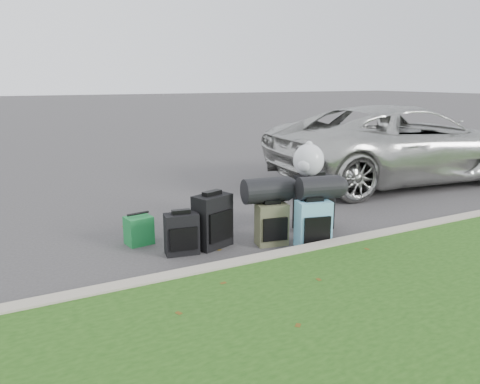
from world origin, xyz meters
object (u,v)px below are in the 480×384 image
suitcase_olive (272,224)px  tote_green (139,230)px  suv (403,143)px  suitcase_small_black (182,234)px  suitcase_large_black_left (212,221)px  tote_navy (215,217)px  suitcase_large_black_right (314,202)px  suitcase_teal (313,224)px

suitcase_olive → tote_green: (-1.43, 0.78, -0.08)m
suv → suitcase_small_black: 5.63m
suitcase_large_black_left → tote_navy: size_ratio=2.30×
suitcase_small_black → suitcase_large_black_left: bearing=16.8°
suv → suitcase_olive: bearing=121.3°
suv → suitcase_olive: suv is taller
suitcase_olive → suitcase_large_black_right: bearing=28.9°
suitcase_large_black_left → suitcase_large_black_right: size_ratio=0.88×
suv → suitcase_large_black_left: size_ratio=8.35×
suitcase_olive → suitcase_small_black: bearing=180.0°
suitcase_large_black_right → suitcase_small_black: bearing=-177.2°
suitcase_small_black → suitcase_large_black_right: suitcase_large_black_right is taller
tote_green → suitcase_large_black_left: bearing=-42.3°
suitcase_large_black_right → tote_green: bearing=168.6°
suitcase_large_black_right → tote_navy: 1.36m
suv → suitcase_large_black_left: (-4.91, -1.70, -0.42)m
suitcase_small_black → suitcase_olive: bearing=-1.5°
tote_green → tote_navy: 1.13m
suv → suitcase_teal: bearing=127.1°
suitcase_large_black_right → tote_green: size_ratio=2.10×
suitcase_large_black_left → tote_navy: suitcase_large_black_left is taller
suv → tote_green: suv is taller
suitcase_olive → suitcase_teal: suitcase_teal is taller
tote_green → tote_navy: size_ratio=1.24×
suitcase_small_black → suitcase_olive: 1.11m
suitcase_large_black_left → suitcase_teal: suitcase_large_black_left is taller
suitcase_olive → tote_navy: 1.03m
suitcase_large_black_left → suitcase_teal: bearing=-48.3°
suitcase_teal → tote_navy: 1.47m
suitcase_large_black_left → tote_navy: (0.35, 0.70, -0.18)m
tote_green → tote_navy: (1.11, 0.19, -0.03)m
suitcase_small_black → tote_navy: size_ratio=1.72×
suitcase_teal → suitcase_olive: bearing=154.3°
suitcase_large_black_left → suitcase_olive: (0.67, -0.27, -0.07)m
suitcase_olive → suitcase_large_black_right: (0.83, 0.27, 0.11)m
suv → tote_navy: size_ratio=19.25×
suv → suitcase_olive: (-4.24, -1.97, -0.49)m
suitcase_small_black → tote_navy: suitcase_small_black is taller
suitcase_large_black_left → suitcase_small_black: bearing=167.7°
suitcase_large_black_left → suitcase_olive: suitcase_large_black_left is taller
suitcase_teal → suitcase_large_black_right: size_ratio=0.78×
suv → tote_green: bearing=108.3°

